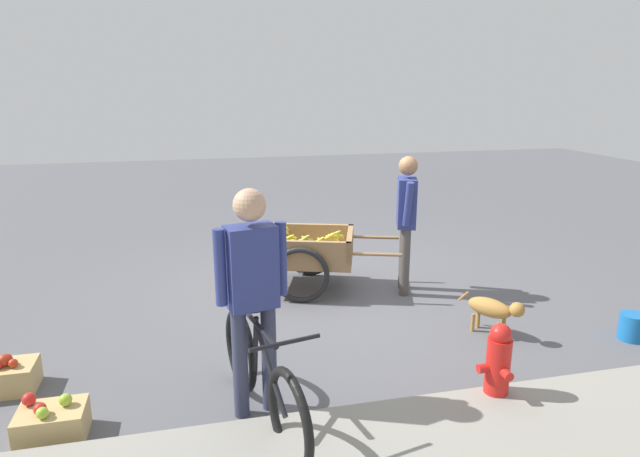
% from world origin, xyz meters
% --- Properties ---
extents(ground_plane, '(24.00, 24.00, 0.00)m').
position_xyz_m(ground_plane, '(0.00, 0.00, 0.00)').
color(ground_plane, '#56565B').
extents(fruit_cart, '(1.80, 1.24, 0.73)m').
position_xyz_m(fruit_cart, '(0.25, -0.17, 0.44)').
color(fruit_cart, '#937047').
rests_on(fruit_cart, ground).
extents(vendor_person, '(0.30, 0.56, 1.58)m').
position_xyz_m(vendor_person, '(-0.83, 0.18, 0.94)').
color(vendor_person, '#4C4742').
rests_on(vendor_person, ground).
extents(bicycle, '(0.53, 1.63, 0.85)m').
position_xyz_m(bicycle, '(1.08, 2.33, 0.35)').
color(bicycle, black).
rests_on(bicycle, ground).
extents(cyclist_person, '(0.51, 0.27, 1.68)m').
position_xyz_m(cyclist_person, '(1.12, 2.18, 1.01)').
color(cyclist_person, '#333851').
rests_on(cyclist_person, ground).
extents(dog, '(0.41, 0.58, 0.40)m').
position_xyz_m(dog, '(-1.24, 1.44, 0.27)').
color(dog, '#AD7A38').
rests_on(dog, ground).
extents(fire_hydrant, '(0.25, 0.25, 0.67)m').
position_xyz_m(fire_hydrant, '(-0.63, 2.53, 0.33)').
color(fire_hydrant, red).
rests_on(fire_hydrant, ground).
extents(plastic_bucket, '(0.23, 0.23, 0.25)m').
position_xyz_m(plastic_bucket, '(-2.48, 1.83, 0.13)').
color(plastic_bucket, '#1966B2').
rests_on(plastic_bucket, ground).
extents(apple_crate, '(0.44, 0.32, 0.31)m').
position_xyz_m(apple_crate, '(2.51, 2.18, 0.12)').
color(apple_crate, tan).
rests_on(apple_crate, ground).
extents(mixed_fruit_crate, '(0.44, 0.32, 0.32)m').
position_xyz_m(mixed_fruit_crate, '(3.00, 1.46, 0.12)').
color(mixed_fruit_crate, tan).
rests_on(mixed_fruit_crate, ground).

